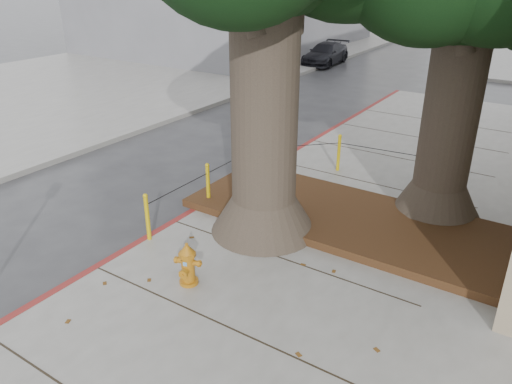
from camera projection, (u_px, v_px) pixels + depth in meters
ground at (185, 315)px, 7.62m from camera, size 140.00×140.00×0.00m
sidewalk_opposite at (93, 81)px, 22.17m from camera, size 14.00×60.00×0.15m
curb_red at (191, 215)px, 10.48m from camera, size 0.14×26.00×0.16m
planter_bed at (346, 218)px, 10.03m from camera, size 6.40×2.60×0.16m
bollard_ring at (283, 172)px, 11.09m from camera, size 3.79×5.39×0.95m
fire_hydrant at (188, 264)px, 7.97m from camera, size 0.40×0.39×0.74m
car_dark at (326, 54)px, 26.06m from camera, size 1.76×3.81×1.08m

